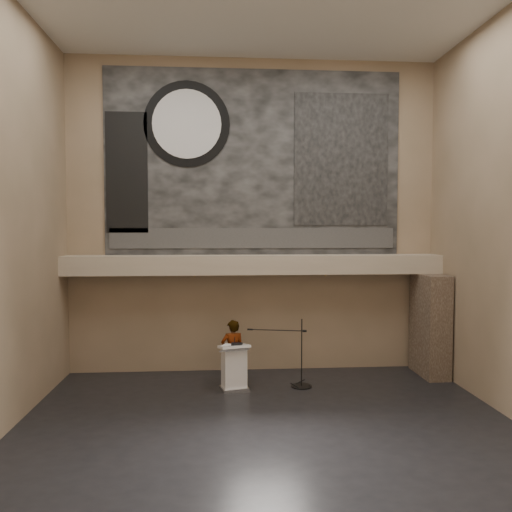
{
  "coord_description": "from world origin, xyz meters",
  "views": [
    {
      "loc": [
        -0.94,
        -9.64,
        3.87
      ],
      "look_at": [
        0.0,
        3.2,
        3.2
      ],
      "focal_mm": 35.0,
      "sensor_mm": 36.0,
      "label": 1
    }
  ],
  "objects": [
    {
      "name": "mic_stand",
      "position": [
        1.02,
        2.4,
        0.25
      ],
      "size": [
        1.59,
        0.56,
        1.69
      ],
      "rotation": [
        0.0,
        0.0,
        -0.21
      ],
      "color": "black",
      "rests_on": "floor"
    },
    {
      "name": "binder",
      "position": [
        -0.53,
        2.27,
        1.12
      ],
      "size": [
        0.29,
        0.24,
        0.04
      ],
      "primitive_type": "cube",
      "rotation": [
        0.0,
        0.0,
        -0.12
      ],
      "color": "black",
      "rests_on": "lectern"
    },
    {
      "name": "banner_brick_print",
      "position": [
        -3.4,
        3.93,
        5.4
      ],
      "size": [
        1.1,
        0.02,
        3.2
      ],
      "primitive_type": "cube",
      "color": "black",
      "rests_on": "banner"
    },
    {
      "name": "banner_building_print",
      "position": [
        2.4,
        3.93,
        5.8
      ],
      "size": [
        2.6,
        0.02,
        3.6
      ],
      "primitive_type": "cube",
      "color": "black",
      "rests_on": "banner"
    },
    {
      "name": "soffit",
      "position": [
        0.0,
        3.6,
        2.95
      ],
      "size": [
        10.0,
        0.8,
        0.5
      ],
      "primitive_type": "cube",
      "color": "tan",
      "rests_on": "wall_back"
    },
    {
      "name": "stone_pier",
      "position": [
        4.65,
        3.15,
        1.35
      ],
      "size": [
        0.6,
        1.4,
        2.7
      ],
      "primitive_type": "cube",
      "color": "#433429",
      "rests_on": "floor"
    },
    {
      "name": "banner_clock_rim",
      "position": [
        -1.8,
        3.93,
        6.7
      ],
      "size": [
        2.3,
        0.02,
        2.3
      ],
      "primitive_type": "cylinder",
      "rotation": [
        1.57,
        0.0,
        0.0
      ],
      "color": "black",
      "rests_on": "banner"
    },
    {
      "name": "papers",
      "position": [
        -0.77,
        2.26,
        1.1
      ],
      "size": [
        0.3,
        0.34,
        0.0
      ],
      "primitive_type": "cube",
      "rotation": [
        0.0,
        0.0,
        -0.38
      ],
      "color": "silver",
      "rests_on": "lectern"
    },
    {
      "name": "sprinkler_left",
      "position": [
        -1.6,
        3.55,
        2.67
      ],
      "size": [
        0.04,
        0.04,
        0.06
      ],
      "primitive_type": "cylinder",
      "color": "#B2893D",
      "rests_on": "soffit"
    },
    {
      "name": "lectern",
      "position": [
        -0.6,
        2.25,
        0.55
      ],
      "size": [
        0.81,
        0.67,
        1.13
      ],
      "rotation": [
        0.0,
        0.0,
        0.27
      ],
      "color": "silver",
      "rests_on": "floor"
    },
    {
      "name": "banner_clock_face",
      "position": [
        -1.8,
        3.91,
        6.7
      ],
      "size": [
        1.84,
        0.02,
        1.84
      ],
      "primitive_type": "cylinder",
      "rotation": [
        1.57,
        0.0,
        0.0
      ],
      "color": "silver",
      "rests_on": "banner"
    },
    {
      "name": "sprinkler_right",
      "position": [
        1.9,
        3.55,
        2.67
      ],
      "size": [
        0.04,
        0.04,
        0.06
      ],
      "primitive_type": "cylinder",
      "color": "#B2893D",
      "rests_on": "soffit"
    },
    {
      "name": "wall_front",
      "position": [
        0.0,
        -4.0,
        4.25
      ],
      "size": [
        10.0,
        0.02,
        8.5
      ],
      "primitive_type": "cube",
      "color": "#79664D",
      "rests_on": "floor"
    },
    {
      "name": "speaker_person",
      "position": [
        -0.62,
        2.73,
        0.81
      ],
      "size": [
        0.66,
        0.5,
        1.63
      ],
      "primitive_type": "imported",
      "rotation": [
        0.0,
        0.0,
        3.35
      ],
      "color": "beige",
      "rests_on": "floor"
    },
    {
      "name": "banner",
      "position": [
        0.0,
        3.97,
        5.7
      ],
      "size": [
        8.0,
        0.05,
        5.0
      ],
      "primitive_type": "cube",
      "color": "black",
      "rests_on": "wall_back"
    },
    {
      "name": "banner_text_strip",
      "position": [
        0.0,
        3.93,
        3.65
      ],
      "size": [
        7.76,
        0.02,
        0.55
      ],
      "primitive_type": "cube",
      "color": "#313131",
      "rests_on": "banner"
    },
    {
      "name": "floor",
      "position": [
        0.0,
        0.0,
        0.0
      ],
      "size": [
        10.0,
        10.0,
        0.0
      ],
      "primitive_type": "plane",
      "color": "black",
      "rests_on": "ground"
    },
    {
      "name": "wall_back",
      "position": [
        0.0,
        4.0,
        4.25
      ],
      "size": [
        10.0,
        0.02,
        8.5
      ],
      "primitive_type": "cube",
      "color": "#79664D",
      "rests_on": "floor"
    },
    {
      "name": "wall_left",
      "position": [
        -5.0,
        0.0,
        4.25
      ],
      "size": [
        0.02,
        8.0,
        8.5
      ],
      "primitive_type": "cube",
      "color": "#79664D",
      "rests_on": "floor"
    }
  ]
}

